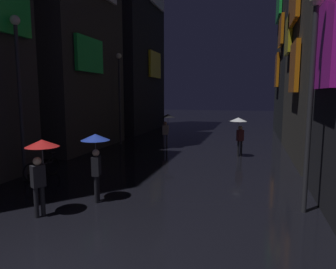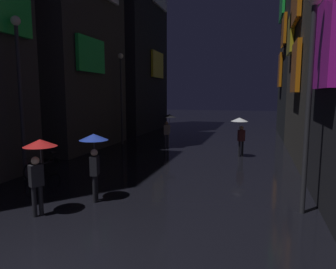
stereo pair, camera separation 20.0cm
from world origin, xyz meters
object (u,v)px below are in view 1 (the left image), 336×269
at_px(pedestrian_foreground_right_red, 41,156).
at_px(bicycle_parked_at_storefront, 43,168).
at_px(pedestrian_midstreet_left_black, 167,121).
at_px(streetlamp_left_far, 120,89).
at_px(streetlamp_left_near, 19,81).
at_px(pedestrian_near_crossing_blue, 96,149).
at_px(pedestrian_foreground_left_clear, 239,126).
at_px(streetlamp_right_near, 312,81).

xyz_separation_m(pedestrian_foreground_right_red, bicycle_parked_at_storefront, (-2.60, 3.24, -1.28)).
xyz_separation_m(pedestrian_midstreet_left_black, streetlamp_left_far, (-3.41, 0.51, 2.04)).
bearing_deg(pedestrian_midstreet_left_black, bicycle_parked_at_storefront, -110.98).
relative_size(pedestrian_midstreet_left_black, streetlamp_left_near, 0.34).
bearing_deg(pedestrian_near_crossing_blue, bicycle_parked_at_storefront, 152.42).
height_order(pedestrian_midstreet_left_black, pedestrian_foreground_right_red, same).
distance_m(pedestrian_midstreet_left_black, streetlamp_left_near, 9.28).
bearing_deg(pedestrian_foreground_left_clear, streetlamp_left_far, 165.51).
xyz_separation_m(pedestrian_midstreet_left_black, pedestrian_near_crossing_blue, (0.45, -9.63, 0.00)).
height_order(pedestrian_near_crossing_blue, streetlamp_left_near, streetlamp_left_near).
distance_m(pedestrian_foreground_right_red, streetlamp_left_near, 4.59).
relative_size(pedestrian_foreground_right_red, streetlamp_left_near, 0.34).
bearing_deg(bicycle_parked_at_storefront, streetlamp_left_near, -127.56).
xyz_separation_m(pedestrian_near_crossing_blue, pedestrian_foreground_right_red, (-0.85, -1.44, 0.00)).
relative_size(pedestrian_near_crossing_blue, streetlamp_right_near, 0.35).
xyz_separation_m(pedestrian_near_crossing_blue, streetlamp_right_near, (6.15, 0.75, 2.03)).
height_order(bicycle_parked_at_storefront, streetlamp_left_near, streetlamp_left_near).
xyz_separation_m(streetlamp_left_near, streetlamp_left_far, (0.00, 8.86, -0.12)).
bearing_deg(streetlamp_left_near, streetlamp_right_near, -3.05).
height_order(bicycle_parked_at_storefront, streetlamp_left_far, streetlamp_left_far).
height_order(pedestrian_midstreet_left_black, streetlamp_left_near, streetlamp_left_near).
relative_size(pedestrian_foreground_left_clear, streetlamp_left_near, 0.34).
xyz_separation_m(bicycle_parked_at_storefront, streetlamp_right_near, (9.60, -1.06, 3.31)).
height_order(pedestrian_near_crossing_blue, streetlamp_left_far, streetlamp_left_far).
bearing_deg(pedestrian_foreground_right_red, streetlamp_left_near, 137.81).
height_order(pedestrian_midstreet_left_black, streetlamp_left_far, streetlamp_left_far).
bearing_deg(streetlamp_left_far, pedestrian_midstreet_left_black, -8.46).
xyz_separation_m(pedestrian_foreground_left_clear, bicycle_parked_at_storefront, (-7.42, -6.32, -1.28)).
distance_m(pedestrian_foreground_left_clear, streetlamp_left_near, 10.61).
distance_m(pedestrian_foreground_right_red, streetlamp_right_near, 7.61).
relative_size(pedestrian_foreground_left_clear, pedestrian_foreground_right_red, 1.00).
relative_size(pedestrian_midstreet_left_black, pedestrian_near_crossing_blue, 1.00).
relative_size(pedestrian_near_crossing_blue, streetlamp_left_far, 0.35).
distance_m(pedestrian_near_crossing_blue, pedestrian_foreground_right_red, 1.67).
height_order(pedestrian_near_crossing_blue, streetlamp_right_near, streetlamp_right_near).
distance_m(pedestrian_midstreet_left_black, pedestrian_near_crossing_blue, 9.64).
bearing_deg(pedestrian_foreground_right_red, streetlamp_right_near, 17.35).
bearing_deg(pedestrian_near_crossing_blue, pedestrian_midstreet_left_black, 92.66).
bearing_deg(pedestrian_foreground_left_clear, pedestrian_near_crossing_blue, -116.07).
bearing_deg(pedestrian_foreground_left_clear, bicycle_parked_at_storefront, -139.60).
distance_m(pedestrian_foreground_left_clear, pedestrian_foreground_right_red, 10.71).
xyz_separation_m(pedestrian_foreground_right_red, streetlamp_left_far, (-3.00, 11.58, 2.04)).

